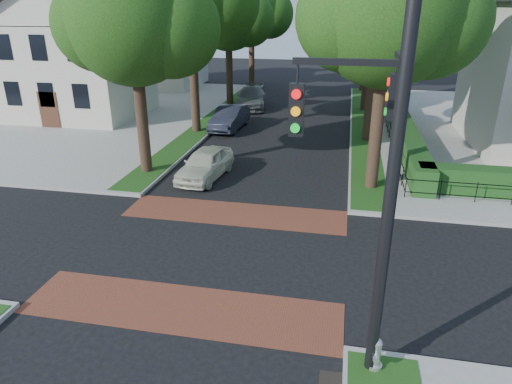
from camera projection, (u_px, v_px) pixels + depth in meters
ground at (213, 252)px, 15.69m from camera, size 120.00×120.00×0.00m
sidewalk_nw at (45, 110)px, 36.41m from camera, size 30.00×30.00×0.15m
crosswalk_far at (235, 214)px, 18.59m from camera, size 9.00×2.20×0.01m
crosswalk_near at (181, 308)px, 12.79m from camera, size 9.00×2.20×0.01m
storm_drain at (334, 379)px, 10.38m from camera, size 0.65×0.45×0.01m
grass_strip_ne at (363, 124)px, 31.98m from camera, size 1.60×29.80×0.02m
grass_strip_nw at (215, 117)px, 33.93m from camera, size 1.60×29.80×0.02m
tree_right_near at (391, 12)px, 18.34m from camera, size 7.75×6.67×10.66m
tree_right_mid at (381, 3)px, 25.47m from camera, size 8.25×7.09×11.22m
tree_right_far at (373, 19)px, 34.02m from camera, size 7.25×6.23×9.74m
tree_right_back at (370, 12)px, 42.05m from camera, size 7.50×6.45×10.20m
tree_left_near at (137, 20)px, 20.45m from camera, size 7.50×6.45×10.20m
tree_left_far at (230, 15)px, 35.92m from camera, size 7.00×6.02×9.86m
tree_left_back at (253, 10)px, 43.99m from camera, size 7.75×6.66×10.44m
hedge_main_road at (404, 132)px, 27.62m from camera, size 1.00×18.00×1.20m
fence_main_road at (390, 134)px, 27.82m from camera, size 0.06×18.00×0.90m
house_left_near at (74, 47)px, 32.89m from camera, size 10.00×9.00×10.14m
house_left_far at (152, 36)px, 45.58m from camera, size 10.00×9.00×10.14m
traffic_signal at (380, 179)px, 9.01m from camera, size 2.17×2.00×8.00m
parked_car_front at (205, 164)px, 22.19m from camera, size 2.20×4.44×1.45m
parked_car_middle at (230, 118)px, 30.96m from camera, size 1.93×4.81×1.55m
parked_car_rear at (251, 98)px, 37.43m from camera, size 3.11×5.91×1.63m
fire_hydrant at (376, 353)px, 10.36m from camera, size 0.43×0.42×0.85m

